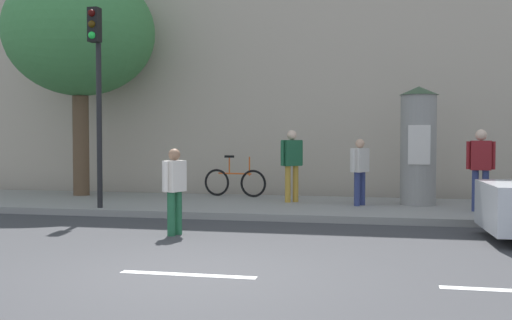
{
  "coord_description": "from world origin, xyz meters",
  "views": [
    {
      "loc": [
        2.5,
        -7.53,
        1.8
      ],
      "look_at": [
        0.47,
        2.0,
        1.4
      ],
      "focal_mm": 43.69,
      "sensor_mm": 36.0,
      "label": 1
    }
  ],
  "objects_px": {
    "pedestrian_in_dark_shirt": "(175,185)",
    "pedestrian_near_pole": "(292,159)",
    "street_tree": "(80,33)",
    "pedestrian_tallest": "(481,162)",
    "traffic_light": "(97,75)",
    "bicycle_leaning": "(235,182)",
    "pedestrian_in_light_jacket": "(360,167)",
    "poster_column": "(418,145)"
  },
  "relations": [
    {
      "from": "pedestrian_in_dark_shirt",
      "to": "pedestrian_near_pole",
      "type": "relative_size",
      "value": 0.88
    },
    {
      "from": "traffic_light",
      "to": "pedestrian_tallest",
      "type": "xyz_separation_m",
      "value": [
        8.26,
        1.19,
        -1.92
      ]
    },
    {
      "from": "poster_column",
      "to": "bicycle_leaning",
      "type": "xyz_separation_m",
      "value": [
        -4.66,
        0.95,
        -1.01
      ]
    },
    {
      "from": "traffic_light",
      "to": "bicycle_leaning",
      "type": "xyz_separation_m",
      "value": [
        2.35,
        3.19,
        -2.58
      ]
    },
    {
      "from": "pedestrian_in_dark_shirt",
      "to": "pedestrian_near_pole",
      "type": "distance_m",
      "value": 4.68
    },
    {
      "from": "street_tree",
      "to": "pedestrian_tallest",
      "type": "bearing_deg",
      "value": -8.29
    },
    {
      "from": "pedestrian_tallest",
      "to": "pedestrian_in_dark_shirt",
      "type": "bearing_deg",
      "value": -148.34
    },
    {
      "from": "pedestrian_tallest",
      "to": "pedestrian_in_light_jacket",
      "type": "distance_m",
      "value": 2.64
    },
    {
      "from": "street_tree",
      "to": "bicycle_leaning",
      "type": "height_order",
      "value": "street_tree"
    },
    {
      "from": "pedestrian_in_dark_shirt",
      "to": "traffic_light",
      "type": "bearing_deg",
      "value": 138.78
    },
    {
      "from": "traffic_light",
      "to": "pedestrian_tallest",
      "type": "bearing_deg",
      "value": 8.22
    },
    {
      "from": "poster_column",
      "to": "pedestrian_near_pole",
      "type": "height_order",
      "value": "poster_column"
    },
    {
      "from": "poster_column",
      "to": "pedestrian_near_pole",
      "type": "xyz_separation_m",
      "value": [
        -2.98,
        -0.08,
        -0.36
      ]
    },
    {
      "from": "pedestrian_in_light_jacket",
      "to": "poster_column",
      "type": "bearing_deg",
      "value": 20.04
    },
    {
      "from": "bicycle_leaning",
      "to": "pedestrian_tallest",
      "type": "bearing_deg",
      "value": -18.71
    },
    {
      "from": "poster_column",
      "to": "pedestrian_in_dark_shirt",
      "type": "relative_size",
      "value": 1.79
    },
    {
      "from": "traffic_light",
      "to": "street_tree",
      "type": "xyz_separation_m",
      "value": [
        -1.79,
        2.66,
        1.39
      ]
    },
    {
      "from": "street_tree",
      "to": "pedestrian_near_pole",
      "type": "height_order",
      "value": "street_tree"
    },
    {
      "from": "street_tree",
      "to": "pedestrian_near_pole",
      "type": "bearing_deg",
      "value": -4.88
    },
    {
      "from": "street_tree",
      "to": "pedestrian_tallest",
      "type": "distance_m",
      "value": 10.69
    },
    {
      "from": "pedestrian_tallest",
      "to": "pedestrian_in_light_jacket",
      "type": "bearing_deg",
      "value": 167.61
    },
    {
      "from": "pedestrian_near_pole",
      "to": "pedestrian_in_light_jacket",
      "type": "bearing_deg",
      "value": -13.68
    },
    {
      "from": "street_tree",
      "to": "pedestrian_near_pole",
      "type": "distance_m",
      "value": 6.73
    },
    {
      "from": "pedestrian_in_dark_shirt",
      "to": "pedestrian_tallest",
      "type": "xyz_separation_m",
      "value": [
        5.65,
        3.48,
        0.31
      ]
    },
    {
      "from": "bicycle_leaning",
      "to": "pedestrian_in_light_jacket",
      "type": "bearing_deg",
      "value": -23.29
    },
    {
      "from": "pedestrian_in_dark_shirt",
      "to": "pedestrian_tallest",
      "type": "distance_m",
      "value": 6.64
    },
    {
      "from": "pedestrian_in_light_jacket",
      "to": "traffic_light",
      "type": "bearing_deg",
      "value": -162.82
    },
    {
      "from": "pedestrian_tallest",
      "to": "pedestrian_in_light_jacket",
      "type": "height_order",
      "value": "pedestrian_tallest"
    },
    {
      "from": "pedestrian_in_dark_shirt",
      "to": "pedestrian_in_light_jacket",
      "type": "distance_m",
      "value": 5.09
    },
    {
      "from": "traffic_light",
      "to": "street_tree",
      "type": "bearing_deg",
      "value": 124.01
    },
    {
      "from": "pedestrian_in_light_jacket",
      "to": "pedestrian_in_dark_shirt",
      "type": "bearing_deg",
      "value": -127.23
    },
    {
      "from": "street_tree",
      "to": "pedestrian_in_dark_shirt",
      "type": "bearing_deg",
      "value": -48.31
    },
    {
      "from": "poster_column",
      "to": "pedestrian_in_dark_shirt",
      "type": "distance_m",
      "value": 6.35
    },
    {
      "from": "poster_column",
      "to": "pedestrian_in_dark_shirt",
      "type": "bearing_deg",
      "value": -134.18
    },
    {
      "from": "pedestrian_tallest",
      "to": "pedestrian_near_pole",
      "type": "bearing_deg",
      "value": 167.1
    },
    {
      "from": "traffic_light",
      "to": "pedestrian_in_light_jacket",
      "type": "relative_size",
      "value": 2.87
    },
    {
      "from": "poster_column",
      "to": "street_tree",
      "type": "height_order",
      "value": "street_tree"
    },
    {
      "from": "pedestrian_in_dark_shirt",
      "to": "poster_column",
      "type": "bearing_deg",
      "value": 45.82
    },
    {
      "from": "street_tree",
      "to": "pedestrian_in_light_jacket",
      "type": "distance_m",
      "value": 8.29
    },
    {
      "from": "street_tree",
      "to": "pedestrian_near_pole",
      "type": "relative_size",
      "value": 3.48
    },
    {
      "from": "pedestrian_tallest",
      "to": "pedestrian_near_pole",
      "type": "xyz_separation_m",
      "value": [
        -4.22,
        0.97,
        -0.01
      ]
    },
    {
      "from": "traffic_light",
      "to": "street_tree",
      "type": "relative_size",
      "value": 0.73
    }
  ]
}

